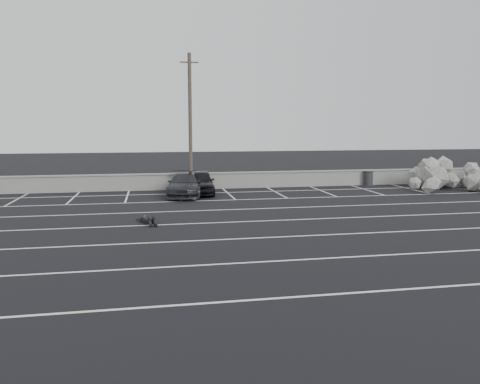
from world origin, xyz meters
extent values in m
plane|color=black|center=(0.00, 0.00, 0.00)|extent=(120.00, 120.00, 0.00)
cube|color=gray|center=(0.00, 14.00, 0.50)|extent=(50.00, 0.35, 1.00)
cube|color=gray|center=(0.00, 14.00, 1.02)|extent=(50.00, 0.45, 0.08)
cube|color=silver|center=(0.00, -6.00, 0.00)|extent=(36.00, 0.10, 0.01)
cube|color=silver|center=(0.00, -3.00, 0.00)|extent=(36.00, 0.10, 0.01)
cube|color=silver|center=(0.00, 0.00, 0.00)|extent=(36.00, 0.10, 0.01)
cube|color=silver|center=(0.00, 3.00, 0.00)|extent=(36.00, 0.10, 0.01)
cube|color=silver|center=(0.00, 6.00, 0.00)|extent=(36.00, 0.10, 0.01)
cube|color=silver|center=(0.00, 9.00, 0.00)|extent=(36.00, 0.10, 0.01)
cube|color=silver|center=(0.00, 12.00, 0.00)|extent=(36.00, 0.10, 0.01)
cube|color=silver|center=(-11.00, 11.50, 0.00)|extent=(0.10, 5.00, 0.01)
cube|color=silver|center=(-8.00, 11.50, 0.00)|extent=(0.10, 5.00, 0.01)
cube|color=silver|center=(-5.00, 11.50, 0.00)|extent=(0.10, 5.00, 0.01)
cube|color=silver|center=(-2.00, 11.50, 0.00)|extent=(0.10, 5.00, 0.01)
cube|color=silver|center=(1.00, 11.50, 0.00)|extent=(0.10, 5.00, 0.01)
cube|color=silver|center=(4.00, 11.50, 0.00)|extent=(0.10, 5.00, 0.01)
cube|color=silver|center=(7.00, 11.50, 0.00)|extent=(0.10, 5.00, 0.01)
cube|color=silver|center=(10.00, 11.50, 0.00)|extent=(0.10, 5.00, 0.01)
cube|color=silver|center=(13.00, 11.50, 0.00)|extent=(0.10, 5.00, 0.01)
imported|color=black|center=(-0.71, 11.77, 0.72)|extent=(2.04, 4.35, 1.44)
imported|color=#232429|center=(-1.68, 11.03, 0.67)|extent=(2.38, 4.82, 1.35)
cylinder|color=#4C4238|center=(-1.12, 13.20, 4.25)|extent=(0.23, 0.23, 8.51)
cube|color=#4C4238|center=(-1.12, 13.20, 7.94)|extent=(1.13, 0.08, 0.08)
cylinder|color=#2A2A2D|center=(11.14, 13.58, 0.48)|extent=(0.70, 0.70, 0.96)
cylinder|color=#2A2A2D|center=(11.14, 13.58, 0.98)|extent=(0.78, 0.78, 0.05)
camera|label=1|loc=(-3.55, -16.26, 4.03)|focal=35.00mm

